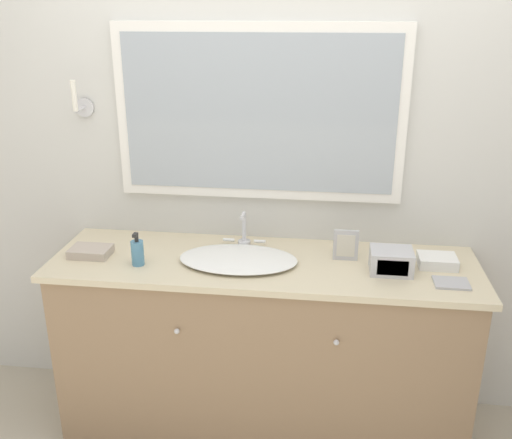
{
  "coord_description": "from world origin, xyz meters",
  "views": [
    {
      "loc": [
        0.27,
        -2.05,
        1.99
      ],
      "look_at": [
        -0.03,
        0.29,
        1.1
      ],
      "focal_mm": 40.0,
      "sensor_mm": 36.0,
      "label": 1
    }
  ],
  "objects_px": {
    "soap_bottle": "(138,252)",
    "picture_frame": "(346,245)",
    "appliance_box": "(391,261)",
    "sink_basin": "(238,258)"
  },
  "relations": [
    {
      "from": "soap_bottle",
      "to": "appliance_box",
      "type": "bearing_deg",
      "value": 3.66
    },
    {
      "from": "appliance_box",
      "to": "picture_frame",
      "type": "relative_size",
      "value": 1.25
    },
    {
      "from": "sink_basin",
      "to": "appliance_box",
      "type": "bearing_deg",
      "value": -1.21
    },
    {
      "from": "sink_basin",
      "to": "soap_bottle",
      "type": "xyz_separation_m",
      "value": [
        -0.44,
        -0.09,
        0.04
      ]
    },
    {
      "from": "picture_frame",
      "to": "sink_basin",
      "type": "bearing_deg",
      "value": -170.07
    },
    {
      "from": "soap_bottle",
      "to": "picture_frame",
      "type": "relative_size",
      "value": 1.07
    },
    {
      "from": "appliance_box",
      "to": "sink_basin",
      "type": "bearing_deg",
      "value": 178.79
    },
    {
      "from": "picture_frame",
      "to": "appliance_box",
      "type": "bearing_deg",
      "value": -26.78
    },
    {
      "from": "soap_bottle",
      "to": "picture_frame",
      "type": "height_order",
      "value": "soap_bottle"
    },
    {
      "from": "sink_basin",
      "to": "appliance_box",
      "type": "distance_m",
      "value": 0.67
    }
  ]
}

